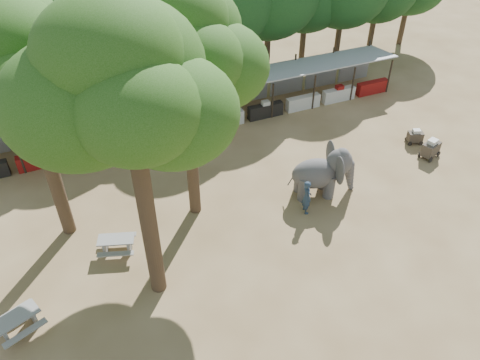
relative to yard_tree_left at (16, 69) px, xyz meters
name	(u,v)px	position (x,y,z in m)	size (l,w,h in m)	color
ground	(307,277)	(9.13, -7.19, -8.20)	(100.00, 100.00, 0.00)	brown
vendor_stalls	(199,107)	(9.13, 6.65, -7.02)	(28.00, 2.99, 2.80)	#96989D
yard_tree_left	(16,69)	(0.00, 0.00, 0.00)	(7.10, 6.90, 11.02)	#332316
yard_tree_center	(121,86)	(3.00, -5.00, 1.01)	(7.10, 6.90, 12.04)	#332316
yard_tree_back	(178,45)	(6.00, -1.00, 0.34)	(7.10, 6.90, 11.36)	#332316
backdrop_trees	(169,12)	(9.13, 11.81, -2.69)	(46.46, 5.95, 8.33)	#332316
elephant	(323,172)	(12.63, -2.48, -6.87)	(3.58, 2.63, 2.66)	#454242
handler	(307,197)	(11.14, -3.47, -7.26)	(0.68, 0.45, 1.88)	#26384C
picnic_table_near	(17,322)	(-2.31, -5.15, -7.65)	(2.12, 2.02, 0.84)	gray
picnic_table_far	(117,243)	(1.98, -2.49, -7.68)	(1.98, 1.88, 0.80)	gray
cart_front	(431,148)	(20.09, -2.13, -7.63)	(1.37, 1.11, 1.16)	#342C24
cart_back	(415,136)	(20.25, -0.63, -7.74)	(1.10, 0.91, 0.92)	#342C24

